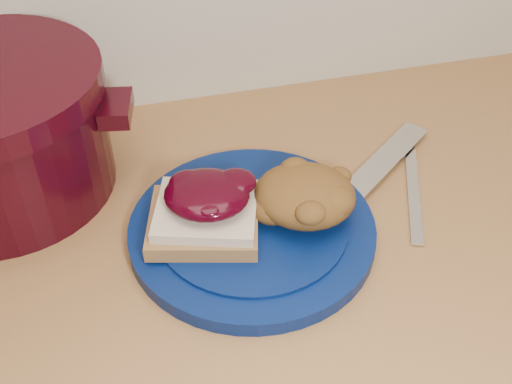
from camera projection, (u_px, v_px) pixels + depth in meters
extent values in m
cylinder|color=#051850|center=(252.00, 230.00, 0.75)|extent=(0.37, 0.37, 0.02)
cube|color=olive|center=(204.00, 222.00, 0.73)|extent=(0.15, 0.13, 0.02)
cube|color=beige|center=(206.00, 211.00, 0.72)|extent=(0.14, 0.13, 0.01)
ellipsoid|color=black|center=(207.00, 194.00, 0.71)|extent=(0.12, 0.11, 0.03)
ellipsoid|color=brown|center=(305.00, 195.00, 0.73)|extent=(0.15, 0.14, 0.06)
cube|color=black|center=(321.00, 225.00, 0.76)|extent=(0.10, 0.09, 0.02)
cube|color=silver|center=(384.00, 160.00, 0.85)|extent=(0.17, 0.14, 0.00)
cube|color=silver|center=(413.00, 192.00, 0.81)|extent=(0.08, 0.18, 0.00)
cube|color=black|center=(116.00, 108.00, 0.76)|extent=(0.05, 0.07, 0.02)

